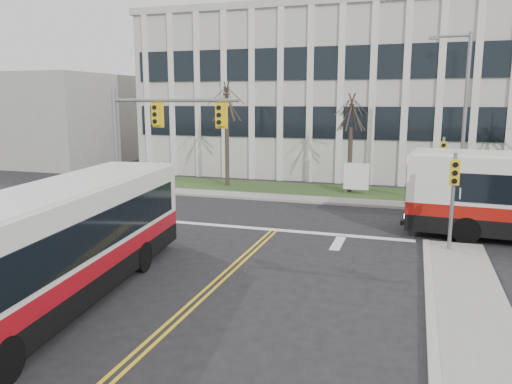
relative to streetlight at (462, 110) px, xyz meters
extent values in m
plane|color=black|center=(-8.03, -16.20, -5.19)|extent=(120.00, 120.00, 0.00)
cube|color=#9E9B93|center=(-3.03, -1.00, -5.12)|extent=(44.00, 1.60, 0.14)
cube|color=#31471E|center=(-3.03, 1.80, -5.13)|extent=(44.00, 5.00, 0.12)
cube|color=#B3AFA5|center=(-3.03, 13.80, 0.81)|extent=(40.00, 16.00, 12.00)
cube|color=#9E9B93|center=(-34.03, 9.80, -1.19)|extent=(12.00, 12.00, 8.00)
cylinder|color=slate|center=(-15.33, -9.00, -2.09)|extent=(0.22, 0.22, 6.20)
cylinder|color=slate|center=(-12.33, -9.00, 0.51)|extent=(6.00, 0.16, 0.16)
cube|color=yellow|center=(-13.13, -9.15, -0.09)|extent=(0.34, 0.24, 0.92)
cube|color=yellow|center=(-10.13, -9.15, -0.09)|extent=(0.34, 0.24, 0.92)
cylinder|color=slate|center=(-0.83, -9.20, -3.29)|extent=(0.14, 0.14, 3.80)
cube|color=yellow|center=(-0.83, -9.40, -2.09)|extent=(0.34, 0.24, 0.92)
cylinder|color=slate|center=(-0.83, -0.70, -3.29)|extent=(0.14, 0.14, 3.80)
cube|color=yellow|center=(-0.83, -0.90, -2.09)|extent=(0.34, 0.24, 0.92)
cylinder|color=slate|center=(0.17, 0.00, -0.59)|extent=(0.20, 0.20, 9.20)
cylinder|color=slate|center=(-0.73, 0.00, 3.81)|extent=(1.80, 0.14, 0.14)
cube|color=slate|center=(-1.63, 0.00, 3.76)|extent=(0.50, 0.25, 0.18)
cylinder|color=slate|center=(-6.13, 1.30, -4.69)|extent=(0.08, 0.08, 1.00)
cylinder|color=slate|center=(-4.93, 1.30, -4.69)|extent=(0.08, 0.08, 1.00)
cube|color=white|center=(-5.53, 1.30, -3.99)|extent=(1.50, 0.12, 1.60)
cylinder|color=#42352B|center=(-14.03, 1.80, -2.88)|extent=(0.28, 0.28, 4.62)
cylinder|color=#42352B|center=(-6.03, 2.00, -3.15)|extent=(0.28, 0.28, 4.09)
cube|color=navy|center=(-14.83, -15.36, -4.72)|extent=(0.52, 0.47, 0.95)
camera|label=1|loc=(-2.29, -28.81, 0.49)|focal=35.00mm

